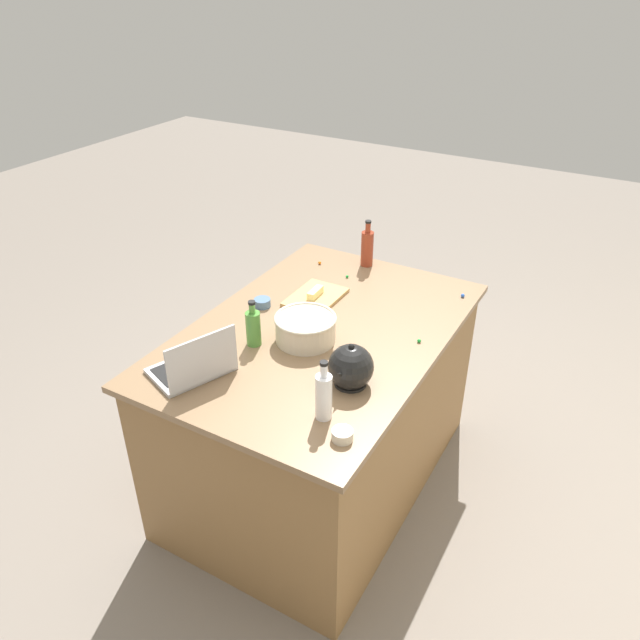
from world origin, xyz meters
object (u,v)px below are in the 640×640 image
bottle_soy (367,248)px  cutting_board (316,297)px  kettle (351,367)px  mixing_bowl_large (305,328)px  bottle_olive (253,327)px  ramekin_small (342,435)px  ramekin_medium (262,303)px  laptop (195,366)px  butter_stick_left (315,293)px  bottle_vinegar (324,395)px

bottle_soy → cutting_board: bottle_soy is taller
kettle → mixing_bowl_large: bearing=-120.5°
bottle_soy → bottle_olive: (0.94, -0.08, -0.02)m
kettle → ramekin_small: size_ratio=2.77×
ramekin_medium → mixing_bowl_large: bearing=65.3°
laptop → bottle_soy: bearing=173.1°
mixing_bowl_large → butter_stick_left: 0.37m
cutting_board → ramekin_small: size_ratio=3.92×
cutting_board → ramekin_medium: 0.26m
bottle_soy → kettle: (0.99, 0.41, -0.02)m
cutting_board → ramekin_small: (0.82, 0.58, 0.01)m
bottle_soy → butter_stick_left: bearing=-6.1°
butter_stick_left → ramekin_small: 1.01m
butter_stick_left → ramekin_small: bearing=35.4°
bottle_soy → cutting_board: (0.46, -0.05, -0.09)m
ramekin_medium → laptop: bearing=7.9°
bottle_olive → cutting_board: size_ratio=0.70×
bottle_soy → bottle_olive: bearing=-4.8°
cutting_board → kettle: bearing=41.2°
butter_stick_left → mixing_bowl_large: bearing=23.5°
kettle → butter_stick_left: bearing=-138.6°
bottle_soy → laptop: bearing=-6.9°
mixing_bowl_large → butter_stick_left: mixing_bowl_large is taller
mixing_bowl_large → ramekin_medium: (-0.15, -0.33, -0.04)m
bottle_vinegar → ramekin_medium: bearing=-130.8°
bottle_olive → kettle: bottle_olive is taller
bottle_vinegar → kettle: bottle_vinegar is taller
bottle_soy → ramekin_small: 1.40m
mixing_bowl_large → cutting_board: 0.38m
laptop → butter_stick_left: (-0.78, 0.10, -0.01)m
laptop → ramekin_medium: (-0.59, -0.08, -0.03)m
ramekin_medium → bottle_olive: bearing=28.1°
butter_stick_left → bottle_olive: bearing=-3.6°
laptop → ramekin_medium: laptop is taller
kettle → laptop: bearing=-65.6°
mixing_bowl_large → kettle: size_ratio=1.27×
kettle → cutting_board: (-0.53, -0.46, -0.07)m
bottle_olive → ramekin_small: bottle_olive is taller
butter_stick_left → ramekin_medium: 0.26m
mixing_bowl_large → bottle_olive: bearing=-52.4°
laptop → kettle: size_ratio=1.73×
cutting_board → ramekin_medium: ramekin_medium is taller
bottle_olive → ramekin_medium: size_ratio=2.65×
mixing_bowl_large → ramekin_medium: mixing_bowl_large is taller
kettle → butter_stick_left: 0.70m
kettle → cutting_board: kettle is taller
laptop → bottle_olive: 0.32m
bottle_olive → bottle_vinegar: size_ratio=0.86×
ramekin_small → butter_stick_left: bearing=-144.6°
bottle_soy → bottle_olive: 0.95m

